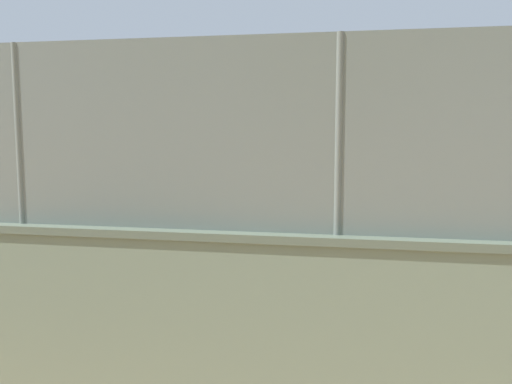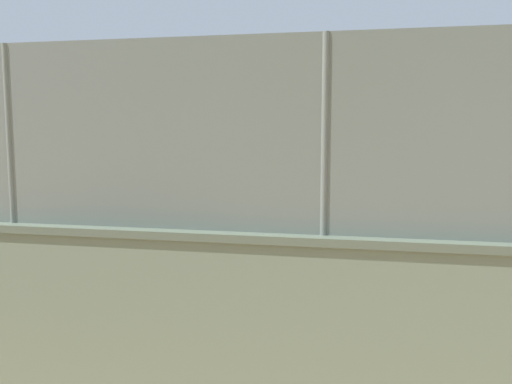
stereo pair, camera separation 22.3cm
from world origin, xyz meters
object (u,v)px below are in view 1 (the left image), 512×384
object	(u,v)px
player_at_service_line	(156,178)
sports_ball	(398,208)
player_foreground_swinging	(446,241)
player_crossing_court	(387,178)

from	to	relation	value
player_at_service_line	sports_ball	xyz separation A→B (m)	(-8.84, -0.05, -0.91)
player_at_service_line	player_foreground_swinging	size ratio (longest dim) A/B	1.07
player_foreground_swinging	sports_ball	xyz separation A→B (m)	(0.08, -9.77, -0.84)
player_at_service_line	player_foreground_swinging	bearing A→B (deg)	132.50
player_crossing_court	sports_ball	bearing A→B (deg)	108.86
player_foreground_swinging	player_at_service_line	bearing A→B (deg)	-47.50
player_crossing_court	player_foreground_swinging	xyz separation A→B (m)	(-0.44, 10.82, -0.12)
player_crossing_court	player_at_service_line	world-z (taller)	player_crossing_court
player_crossing_court	sports_ball	distance (m)	1.46
player_foreground_swinging	sports_ball	size ratio (longest dim) A/B	15.44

